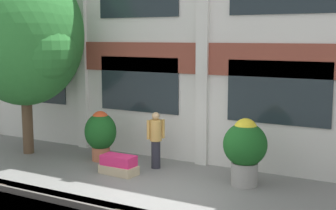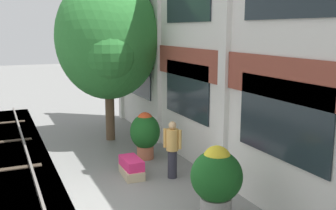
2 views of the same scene
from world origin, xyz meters
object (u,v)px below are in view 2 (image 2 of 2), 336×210
(resident_by_doorway, at_px, (172,148))
(potted_plant_fluted_column, at_px, (145,132))
(broadleaf_tree, at_px, (108,41))
(potted_plant_glazed_jar, at_px, (216,179))
(potted_plant_square_trough, at_px, (132,168))

(resident_by_doorway, bearing_deg, potted_plant_fluted_column, -133.38)
(broadleaf_tree, relative_size, resident_by_doorway, 3.71)
(broadleaf_tree, xyz_separation_m, resident_by_doorway, (4.49, 0.50, -2.82))
(potted_plant_glazed_jar, bearing_deg, resident_by_doorway, 175.05)
(potted_plant_glazed_jar, xyz_separation_m, potted_plant_square_trough, (-3.33, -0.77, -0.74))
(resident_by_doorway, bearing_deg, potted_plant_square_trough, -76.34)
(potted_plant_fluted_column, xyz_separation_m, potted_plant_square_trough, (1.30, -0.91, -0.62))
(potted_plant_fluted_column, relative_size, potted_plant_square_trough, 1.39)
(potted_plant_fluted_column, xyz_separation_m, resident_by_doorway, (1.89, 0.09, 0.00))
(potted_plant_glazed_jar, distance_m, potted_plant_square_trough, 3.49)
(broadleaf_tree, distance_m, resident_by_doorway, 5.32)
(potted_plant_fluted_column, bearing_deg, potted_plant_square_trough, -35.04)
(broadleaf_tree, distance_m, potted_plant_fluted_column, 3.86)
(potted_plant_fluted_column, height_order, potted_plant_glazed_jar, potted_plant_glazed_jar)
(potted_plant_glazed_jar, relative_size, resident_by_doorway, 1.06)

